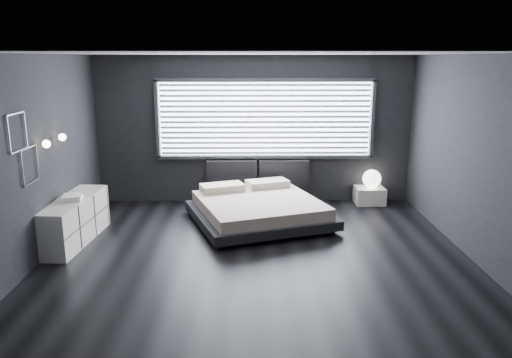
{
  "coord_description": "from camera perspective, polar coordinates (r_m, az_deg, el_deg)",
  "views": [
    {
      "loc": [
        -0.11,
        -6.72,
        2.76
      ],
      "look_at": [
        0.0,
        0.85,
        0.9
      ],
      "focal_mm": 35.0,
      "sensor_mm": 36.0,
      "label": 1
    }
  ],
  "objects": [
    {
      "name": "wall_art_upper",
      "position": [
        6.86,
        -25.6,
        4.84
      ],
      "size": [
        0.01,
        0.48,
        0.48
      ],
      "color": "#47474C",
      "rests_on": "ground"
    },
    {
      "name": "nightstand",
      "position": [
        9.85,
        12.82,
        -1.85
      ],
      "size": [
        0.56,
        0.47,
        0.32
      ],
      "primitive_type": "cube",
      "rotation": [
        0.0,
        0.0,
        0.02
      ],
      "color": "white",
      "rests_on": "ground"
    },
    {
      "name": "dresser",
      "position": [
        8.1,
        -20.08,
        -4.45
      ],
      "size": [
        0.62,
        1.74,
        0.68
      ],
      "color": "white",
      "rests_on": "ground"
    },
    {
      "name": "room",
      "position": [
        6.85,
        0.1,
        2.37
      ],
      "size": [
        6.04,
        6.0,
        2.8
      ],
      "color": "black",
      "rests_on": "ground"
    },
    {
      "name": "orb_lamp",
      "position": [
        9.77,
        13.1,
        0.04
      ],
      "size": [
        0.35,
        0.35,
        0.35
      ],
      "primitive_type": "sphere",
      "color": "white",
      "rests_on": "nightstand"
    },
    {
      "name": "sconce_far",
      "position": [
        7.96,
        -21.28,
        4.49
      ],
      "size": [
        0.18,
        0.11,
        0.11
      ],
      "color": "silver",
      "rests_on": "ground"
    },
    {
      "name": "window",
      "position": [
        9.49,
        1.05,
        6.84
      ],
      "size": [
        4.14,
        0.09,
        1.52
      ],
      "color": "white",
      "rests_on": "ground"
    },
    {
      "name": "sconce_near",
      "position": [
        7.41,
        -22.86,
        3.71
      ],
      "size": [
        0.18,
        0.11,
        0.11
      ],
      "color": "silver",
      "rests_on": "ground"
    },
    {
      "name": "wall_art_lower",
      "position": [
        7.16,
        -24.4,
        1.46
      ],
      "size": [
        0.01,
        0.48,
        0.48
      ],
      "color": "#47474C",
      "rests_on": "ground"
    },
    {
      "name": "headboard",
      "position": [
        9.61,
        0.22,
        0.63
      ],
      "size": [
        1.96,
        0.16,
        0.52
      ],
      "color": "black",
      "rests_on": "ground"
    },
    {
      "name": "bed",
      "position": [
        8.47,
        0.29,
        -3.39
      ],
      "size": [
        2.66,
        2.6,
        0.55
      ],
      "color": "black",
      "rests_on": "ground"
    },
    {
      "name": "book_stack",
      "position": [
        7.95,
        -20.31,
        -1.97
      ],
      "size": [
        0.35,
        0.41,
        0.07
      ],
      "color": "white",
      "rests_on": "dresser"
    }
  ]
}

